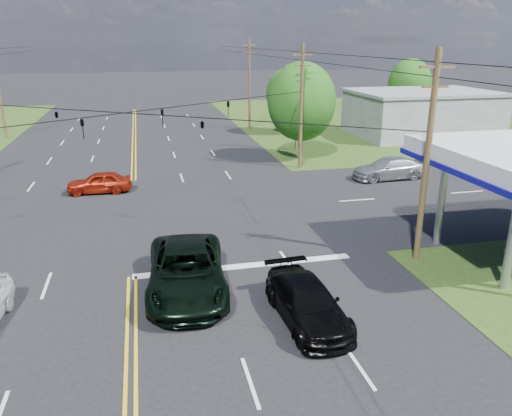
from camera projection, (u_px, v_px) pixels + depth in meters
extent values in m
plane|color=black|center=(133.00, 217.00, 29.00)|extent=(280.00, 280.00, 0.00)
cube|color=#273E13|center=(405.00, 117.00, 65.96)|extent=(46.00, 48.00, 0.03)
cube|color=silver|center=(245.00, 266.00, 22.67)|extent=(10.00, 0.50, 0.02)
cube|color=slate|center=(421.00, 115.00, 53.11)|extent=(14.00, 10.00, 4.40)
cylinder|color=#A5A5AA|center=(442.00, 199.00, 24.51)|extent=(0.36, 0.36, 4.65)
cylinder|color=#44321C|center=(427.00, 160.00, 21.92)|extent=(0.28, 0.28, 9.50)
cube|color=#44321C|center=(437.00, 67.00, 20.66)|extent=(1.60, 0.12, 0.12)
cube|color=#44321C|center=(435.00, 87.00, 20.91)|extent=(1.20, 0.10, 0.10)
cylinder|color=#44321C|center=(301.00, 108.00, 38.54)|extent=(0.28, 0.28, 9.50)
cube|color=#44321C|center=(303.00, 55.00, 37.28)|extent=(1.60, 0.12, 0.12)
cube|color=#44321C|center=(302.00, 66.00, 37.53)|extent=(1.20, 0.10, 0.10)
cylinder|color=#44321C|center=(249.00, 84.00, 56.00)|extent=(0.28, 0.28, 10.00)
cube|color=#44321C|center=(249.00, 45.00, 54.66)|extent=(1.60, 0.12, 0.12)
cube|color=#44321C|center=(249.00, 53.00, 54.91)|extent=(1.20, 0.10, 0.10)
imported|color=black|center=(83.00, 129.00, 25.49)|extent=(0.17, 0.21, 1.05)
imported|color=black|center=(162.00, 118.00, 29.03)|extent=(0.17, 0.21, 1.05)
imported|color=black|center=(228.00, 109.00, 32.79)|extent=(0.17, 0.21, 1.05)
imported|color=black|center=(56.00, 114.00, 28.84)|extent=(1.24, 0.26, 0.50)
imported|color=black|center=(202.00, 124.00, 25.51)|extent=(1.24, 0.26, 0.50)
cylinder|color=black|center=(366.00, 57.00, 27.05)|extent=(0.04, 100.00, 0.04)
cylinder|color=black|center=(365.00, 68.00, 27.25)|extent=(0.04, 100.00, 0.04)
cylinder|color=#44321C|center=(301.00, 140.00, 42.52)|extent=(0.36, 0.36, 3.30)
ellipsoid|color=#1E4612|center=(302.00, 102.00, 41.48)|extent=(5.70, 5.70, 6.60)
cylinder|color=#44321C|center=(289.00, 121.00, 54.20)|extent=(0.36, 0.36, 2.86)
ellipsoid|color=#1E4612|center=(289.00, 94.00, 53.30)|extent=(4.94, 4.94, 5.72)
cylinder|color=#44321C|center=(407.00, 108.00, 63.40)|extent=(0.36, 0.36, 3.08)
ellipsoid|color=#1E4612|center=(410.00, 84.00, 62.44)|extent=(5.32, 5.32, 6.16)
imported|color=black|center=(187.00, 271.00, 20.13)|extent=(3.57, 6.86, 1.85)
imported|color=black|center=(307.00, 302.00, 18.09)|extent=(2.35, 5.16, 1.47)
imported|color=maroon|center=(99.00, 182.00, 33.39)|extent=(4.26, 1.84, 1.43)
imported|color=#A5A5A9|center=(388.00, 168.00, 36.70)|extent=(5.52, 2.44, 1.58)
cylinder|color=#A5A5AA|center=(297.00, 108.00, 45.30)|extent=(0.20, 0.20, 7.70)
cube|color=yellow|center=(298.00, 71.00, 44.26)|extent=(2.07, 0.97, 1.06)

